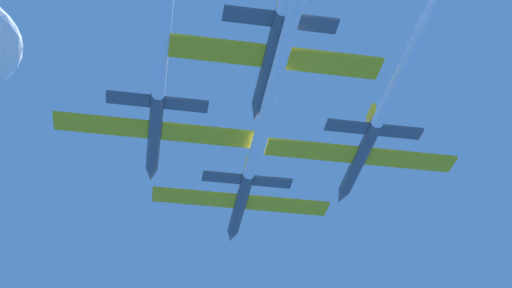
# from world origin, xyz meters

# --- Properties ---
(jet_lead) EXTENTS (16.23, 49.50, 2.69)m
(jet_lead) POSITION_xyz_m (-0.01, -13.73, -0.01)
(jet_lead) COLOR #4C5660
(jet_left_wing) EXTENTS (16.23, 46.02, 2.69)m
(jet_left_wing) POSITION_xyz_m (-8.37, -20.71, 0.80)
(jet_left_wing) COLOR #4C5660
(jet_right_wing) EXTENTS (16.23, 44.03, 2.69)m
(jet_right_wing) POSITION_xyz_m (8.95, -19.92, 0.20)
(jet_right_wing) COLOR #4C5660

